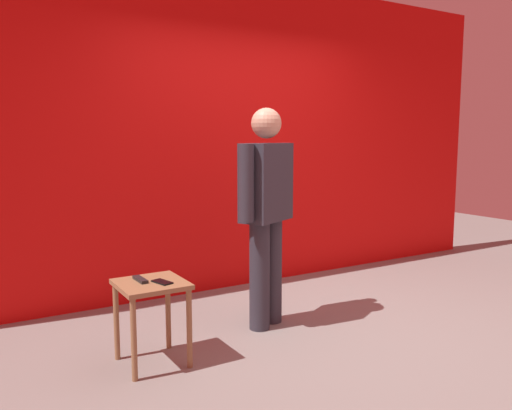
{
  "coord_description": "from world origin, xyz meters",
  "views": [
    {
      "loc": [
        -2.52,
        -2.8,
        1.46
      ],
      "look_at": [
        -0.5,
        0.55,
        0.95
      ],
      "focal_mm": 36.53,
      "sensor_mm": 36.0,
      "label": 1
    }
  ],
  "objects": [
    {
      "name": "tv_remote",
      "position": [
        -1.48,
        0.36,
        0.55
      ],
      "size": [
        0.05,
        0.17,
        0.02
      ],
      "primitive_type": "cube",
      "rotation": [
        0.0,
        0.0,
        0.04
      ],
      "color": "black",
      "rests_on": "side_table"
    },
    {
      "name": "standing_person",
      "position": [
        -0.43,
        0.52,
        0.94
      ],
      "size": [
        0.64,
        0.4,
        1.68
      ],
      "color": "#2D2D38",
      "rests_on": "ground_plane"
    },
    {
      "name": "cell_phone",
      "position": [
        -1.38,
        0.25,
        0.55
      ],
      "size": [
        0.11,
        0.16,
        0.01
      ],
      "primitive_type": "cube",
      "rotation": [
        0.0,
        0.0,
        0.27
      ],
      "color": "black",
      "rests_on": "side_table"
    },
    {
      "name": "side_table",
      "position": [
        -1.43,
        0.31,
        0.44
      ],
      "size": [
        0.42,
        0.42,
        0.54
      ],
      "color": "olive",
      "rests_on": "ground_plane"
    },
    {
      "name": "back_wall_red",
      "position": [
        0.0,
        1.65,
        1.48
      ],
      "size": [
        6.28,
        0.12,
        2.95
      ],
      "primitive_type": "cube",
      "color": "red",
      "rests_on": "ground_plane"
    },
    {
      "name": "ground_plane",
      "position": [
        0.0,
        0.0,
        0.0
      ],
      "size": [
        12.0,
        12.0,
        0.0
      ],
      "primitive_type": "plane",
      "color": "gray"
    }
  ]
}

